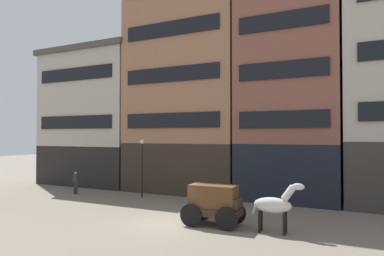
% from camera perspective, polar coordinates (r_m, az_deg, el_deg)
% --- Properties ---
extents(ground_plane, '(120.00, 120.00, 0.00)m').
position_cam_1_polar(ground_plane, '(18.02, -4.32, -15.39)').
color(ground_plane, slate).
extents(building_far_left, '(9.95, 7.02, 12.22)m').
position_cam_1_polar(building_far_left, '(33.48, -14.85, 1.78)').
color(building_far_left, black).
rests_on(building_far_left, ground_plane).
extents(building_center_left, '(9.65, 7.02, 17.87)m').
position_cam_1_polar(building_center_left, '(28.50, -0.21, 7.99)').
color(building_center_left, '#33281E').
rests_on(building_center_left, ground_plane).
extents(building_center_right, '(7.19, 7.02, 16.88)m').
position_cam_1_polar(building_center_right, '(25.90, 16.15, 7.87)').
color(building_center_right, black).
rests_on(building_center_right, ground_plane).
extents(cargo_wagon, '(2.96, 1.63, 1.98)m').
position_cam_1_polar(cargo_wagon, '(17.26, 3.71, -12.12)').
color(cargo_wagon, '#3D2819').
rests_on(cargo_wagon, ground_plane).
extents(draft_horse, '(2.35, 0.68, 2.30)m').
position_cam_1_polar(draft_horse, '(16.36, 13.52, -12.26)').
color(draft_horse, beige).
rests_on(draft_horse, ground_plane).
extents(pedestrian_officer, '(0.51, 0.51, 1.79)m').
position_cam_1_polar(pedestrian_officer, '(27.56, -18.68, -8.31)').
color(pedestrian_officer, '#38332D').
rests_on(pedestrian_officer, ground_plane).
extents(streetlamp_curbside, '(0.32, 0.32, 4.12)m').
position_cam_1_polar(streetlamp_curbside, '(24.85, -8.25, -5.23)').
color(streetlamp_curbside, black).
rests_on(streetlamp_curbside, ground_plane).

